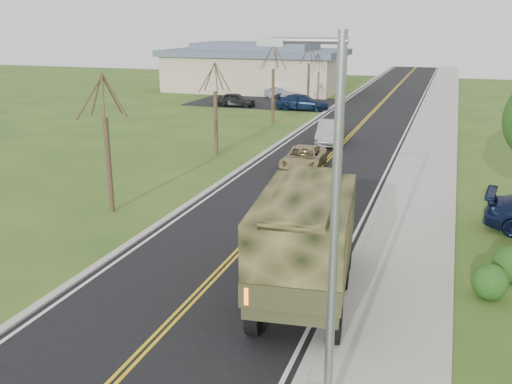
% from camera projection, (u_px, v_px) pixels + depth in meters
% --- Properties ---
extents(ground, '(160.00, 160.00, 0.00)m').
position_uv_depth(ground, '(133.00, 362.00, 14.18)').
color(ground, '#2C4E1A').
rests_on(ground, ground).
extents(road, '(8.00, 120.00, 0.01)m').
position_uv_depth(road, '(368.00, 117.00, 50.41)').
color(road, black).
rests_on(road, ground).
extents(curb_right, '(0.30, 120.00, 0.12)m').
position_uv_depth(curb_right, '(417.00, 119.00, 49.10)').
color(curb_right, '#9E998E').
rests_on(curb_right, ground).
extents(sidewalk_right, '(3.20, 120.00, 0.10)m').
position_uv_depth(sidewalk_right, '(438.00, 120.00, 48.55)').
color(sidewalk_right, '#9E998E').
rests_on(sidewalk_right, ground).
extents(curb_left, '(0.30, 120.00, 0.10)m').
position_uv_depth(curb_left, '(322.00, 114.00, 51.68)').
color(curb_left, '#9E998E').
rests_on(curb_left, ground).
extents(street_light, '(1.65, 0.22, 8.00)m').
position_uv_depth(street_light, '(330.00, 222.00, 10.93)').
color(street_light, gray).
rests_on(street_light, ground).
extents(bare_tree_a, '(1.93, 2.26, 6.08)m').
position_uv_depth(bare_tree_a, '(108.00, 154.00, 24.67)').
color(bare_tree_a, '#38281C').
rests_on(bare_tree_a, ground).
extents(bare_tree_b, '(1.83, 2.14, 5.73)m').
position_uv_depth(bare_tree_b, '(216.00, 115.00, 35.58)').
color(bare_tree_b, '#38281C').
rests_on(bare_tree_b, ground).
extents(bare_tree_c, '(2.04, 2.39, 6.42)m').
position_uv_depth(bare_tree_c, '(273.00, 90.00, 46.36)').
color(bare_tree_c, '#38281C').
rests_on(bare_tree_c, ground).
extents(bare_tree_d, '(1.88, 2.20, 5.91)m').
position_uv_depth(bare_tree_d, '(308.00, 79.00, 57.29)').
color(bare_tree_d, '#38281C').
rests_on(bare_tree_d, ground).
extents(commercial_building, '(25.50, 21.50, 5.65)m').
position_uv_depth(commercial_building, '(256.00, 68.00, 69.08)').
color(commercial_building, tan).
rests_on(commercial_building, ground).
extents(military_truck, '(3.34, 7.46, 3.60)m').
position_uv_depth(military_truck, '(307.00, 234.00, 16.96)').
color(military_truck, black).
rests_on(military_truck, ground).
extents(suv_champagne, '(2.44, 4.78, 1.29)m').
position_uv_depth(suv_champagne, '(304.00, 158.00, 32.41)').
color(suv_champagne, '#A08E5A').
rests_on(suv_champagne, ground).
extents(sedan_silver, '(2.25, 4.95, 1.58)m').
position_uv_depth(sedan_silver, '(330.00, 132.00, 39.15)').
color(sedan_silver, '#A4A4A9').
rests_on(sedan_silver, ground).
extents(lot_car_dark, '(4.10, 1.94, 1.36)m').
position_uv_depth(lot_car_dark, '(235.00, 100.00, 56.18)').
color(lot_car_dark, black).
rests_on(lot_car_dark, ground).
extents(lot_car_silver, '(3.98, 1.50, 1.30)m').
position_uv_depth(lot_car_silver, '(282.00, 92.00, 62.67)').
color(lot_car_silver, '#A5A5AA').
rests_on(lot_car_silver, ground).
extents(lot_car_navy, '(5.22, 2.49, 1.47)m').
position_uv_depth(lot_car_navy, '(302.00, 102.00, 54.05)').
color(lot_car_navy, '#0F1D37').
rests_on(lot_car_navy, ground).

